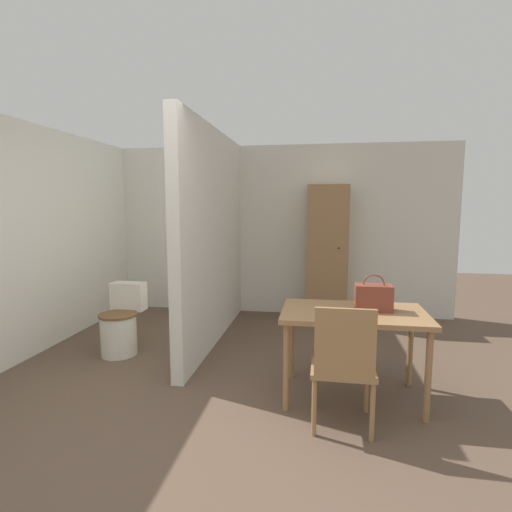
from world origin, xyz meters
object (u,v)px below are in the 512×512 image
Objects in this scene: dining_table at (353,321)px; wooden_chair at (343,363)px; handbag at (373,297)px; wooden_cabinet at (327,253)px; toilet at (121,325)px.

dining_table is 1.26× the size of wooden_chair.
handbag is 2.37m from wooden_cabinet.
handbag is 0.16× the size of wooden_cabinet.
handbag is at bearing -13.45° from toilet.
wooden_cabinet reaches higher than toilet.
dining_table is 0.26m from handbag.
toilet is 2.46× the size of handbag.
handbag is (0.27, 0.56, 0.36)m from wooden_chair.
wooden_chair is 3.07× the size of handbag.
dining_table is 3.87× the size of handbag.
dining_table is at bearing -15.28° from toilet.
wooden_chair is 2.62m from toilet.
wooden_cabinet is (-0.18, 2.39, 0.28)m from dining_table.
dining_table is 0.55m from wooden_chair.
wooden_cabinet is at bearing 92.20° from wooden_chair.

